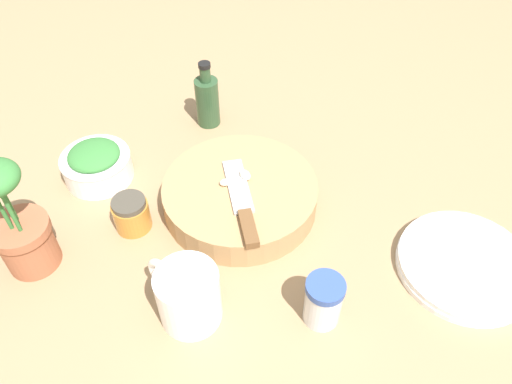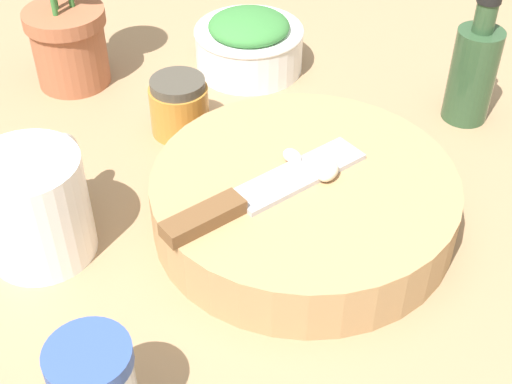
% 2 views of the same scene
% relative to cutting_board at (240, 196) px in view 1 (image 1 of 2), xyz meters
% --- Properties ---
extents(ground_plane, '(5.00, 5.00, 0.00)m').
position_rel_cutting_board_xyz_m(ground_plane, '(-0.09, 0.03, -0.03)').
color(ground_plane, '#997A56').
extents(cutting_board, '(0.27, 0.27, 0.05)m').
position_rel_cutting_board_xyz_m(cutting_board, '(0.00, 0.00, 0.00)').
color(cutting_board, tan).
rests_on(cutting_board, ground_plane).
extents(chef_knife, '(0.19, 0.12, 0.01)m').
position_rel_cutting_board_xyz_m(chef_knife, '(-0.04, 0.03, 0.03)').
color(chef_knife, brown).
rests_on(chef_knife, cutting_board).
extents(garlic_cloves, '(0.04, 0.06, 0.02)m').
position_rel_cutting_board_xyz_m(garlic_cloves, '(0.01, -0.01, 0.03)').
color(garlic_cloves, white).
rests_on(garlic_cloves, cutting_board).
extents(herb_bowl, '(0.13, 0.13, 0.07)m').
position_rel_cutting_board_xyz_m(herb_bowl, '(0.23, 0.16, 0.01)').
color(herb_bowl, white).
rests_on(herb_bowl, ground_plane).
extents(spice_jar, '(0.06, 0.06, 0.08)m').
position_rel_cutting_board_xyz_m(spice_jar, '(-0.25, 0.05, 0.02)').
color(spice_jar, silver).
rests_on(spice_jar, ground_plane).
extents(coffee_mug, '(0.13, 0.09, 0.10)m').
position_rel_cutting_board_xyz_m(coffee_mug, '(-0.12, 0.19, 0.02)').
color(coffee_mug, white).
rests_on(coffee_mug, ground_plane).
extents(plate_stack, '(0.21, 0.21, 0.02)m').
position_rel_cutting_board_xyz_m(plate_stack, '(-0.33, -0.19, -0.02)').
color(plate_stack, white).
rests_on(plate_stack, ground_plane).
extents(honey_jar, '(0.06, 0.06, 0.06)m').
position_rel_cutting_board_xyz_m(honey_jar, '(0.08, 0.17, 0.00)').
color(honey_jar, '#BC7A2D').
rests_on(honey_jar, ground_plane).
extents(oil_bottle, '(0.05, 0.05, 0.14)m').
position_rel_cutting_board_xyz_m(oil_bottle, '(0.23, -0.10, 0.03)').
color(oil_bottle, '#2D4C2D').
rests_on(oil_bottle, ground_plane).
extents(potted_herb, '(0.09, 0.09, 0.21)m').
position_rel_cutting_board_xyz_m(potted_herb, '(0.12, 0.33, 0.06)').
color(potted_herb, '#A35B3D').
rests_on(potted_herb, ground_plane).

